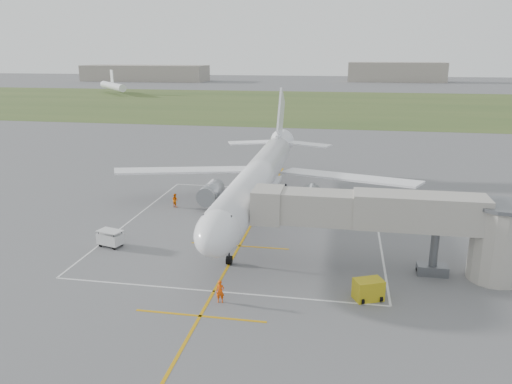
% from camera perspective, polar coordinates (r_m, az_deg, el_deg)
% --- Properties ---
extents(ground, '(700.00, 700.00, 0.00)m').
position_cam_1_polar(ground, '(59.64, 0.09, -2.64)').
color(ground, '#565659').
rests_on(ground, ground).
extents(grass_strip, '(700.00, 120.00, 0.02)m').
position_cam_1_polar(grass_strip, '(186.92, 7.19, 9.90)').
color(grass_strip, '#394F22').
rests_on(grass_strip, ground).
extents(apron_markings, '(28.20, 60.00, 0.01)m').
position_cam_1_polar(apron_markings, '(54.25, -0.99, -4.55)').
color(apron_markings, '#C2890B').
rests_on(apron_markings, ground).
extents(airliner, '(38.93, 46.75, 13.52)m').
position_cam_1_polar(airliner, '(59.12, 0.22, 1.63)').
color(airliner, white).
rests_on(airliner, ground).
extents(jet_bridge, '(23.40, 5.00, 7.20)m').
position_cam_1_polar(jet_bridge, '(44.89, 17.11, -3.27)').
color(jet_bridge, '#A7A297').
rests_on(jet_bridge, ground).
extents(gpu_unit, '(2.61, 2.25, 1.66)m').
position_cam_1_polar(gpu_unit, '(40.87, 12.72, -10.83)').
color(gpu_unit, '#B5A016').
rests_on(gpu_unit, ground).
extents(baggage_cart, '(2.72, 2.06, 1.68)m').
position_cam_1_polar(baggage_cart, '(52.09, -16.30, -5.09)').
color(baggage_cart, silver).
rests_on(baggage_cart, ground).
extents(ramp_worker_nose, '(0.72, 0.53, 1.81)m').
position_cam_1_polar(ramp_worker_nose, '(39.51, -4.11, -11.29)').
color(ramp_worker_nose, '#EB4907').
rests_on(ramp_worker_nose, ground).
extents(ramp_worker_wing, '(1.04, 0.96, 1.73)m').
position_cam_1_polar(ramp_worker_wing, '(63.29, -9.25, -0.94)').
color(ramp_worker_wing, orange).
rests_on(ramp_worker_wing, ground).
extents(distant_hangars, '(345.00, 49.00, 12.00)m').
position_cam_1_polar(distant_hangars, '(322.25, 5.67, 13.30)').
color(distant_hangars, gray).
rests_on(distant_hangars, ground).
extents(distant_aircraft, '(222.29, 40.08, 8.85)m').
position_cam_1_polar(distant_aircraft, '(223.32, 8.87, 11.71)').
color(distant_aircraft, white).
rests_on(distant_aircraft, ground).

